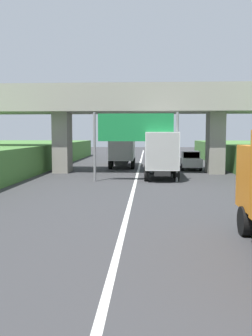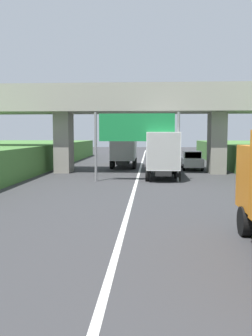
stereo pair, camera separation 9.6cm
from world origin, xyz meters
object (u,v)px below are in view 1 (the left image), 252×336
at_px(car_white, 190,160).
at_px(truck_green, 161,152).
at_px(overhead_highway_sign, 136,131).
at_px(truck_yellow, 123,148).

bearing_deg(car_white, truck_green, -114.36).
distance_m(overhead_highway_sign, truck_green, 3.57).
relative_size(overhead_highway_sign, truck_green, 0.81).
bearing_deg(truck_yellow, overhead_highway_sign, -81.89).
distance_m(truck_yellow, truck_green, 9.51).
bearing_deg(car_white, truck_yellow, 160.43).
height_order(overhead_highway_sign, car_white, overhead_highway_sign).
distance_m(truck_yellow, car_white, 6.92).
xyz_separation_m(overhead_highway_sign, car_white, (4.80, 9.21, -2.63)).
distance_m(overhead_highway_sign, truck_yellow, 11.72).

